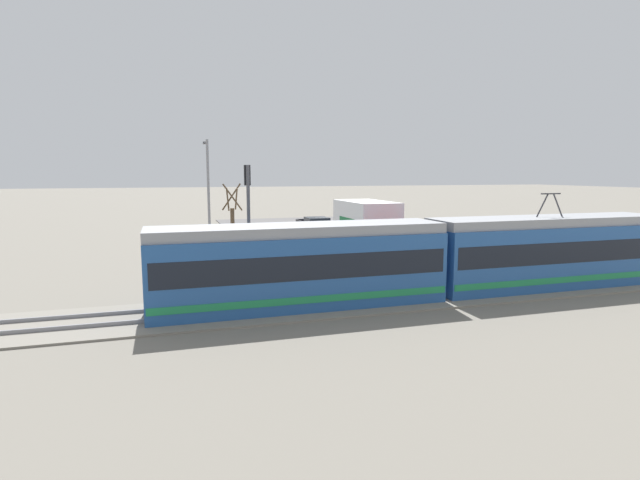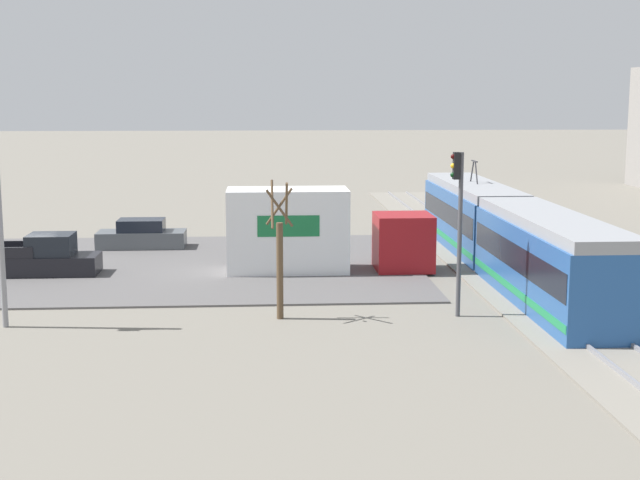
{
  "view_description": "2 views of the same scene",
  "coord_description": "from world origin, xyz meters",
  "px_view_note": "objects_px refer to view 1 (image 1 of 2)",
  "views": [
    {
      "loc": [
        13.94,
        41.22,
        5.52
      ],
      "look_at": [
        5.05,
        12.78,
        1.51
      ],
      "focal_mm": 28.0,
      "sensor_mm": 36.0,
      "label": 1
    },
    {
      "loc": [
        40.96,
        10.98,
        7.87
      ],
      "look_at": [
        5.02,
        13.27,
        1.99
      ],
      "focal_mm": 50.0,
      "sensor_mm": 36.0,
      "label": 2
    }
  ],
  "objects_px": {
    "light_rail_tram": "(434,259)",
    "traffic_light_pole": "(248,210)",
    "box_truck": "(374,235)",
    "sedan_car_0": "(406,233)",
    "street_lamp_near_crossing": "(208,184)",
    "pickup_truck": "(315,230)",
    "street_tree": "(233,229)"
  },
  "relations": [
    {
      "from": "box_truck",
      "to": "traffic_light_pole",
      "type": "xyz_separation_m",
      "value": [
        8.42,
        4.55,
        2.0
      ]
    },
    {
      "from": "box_truck",
      "to": "pickup_truck",
      "type": "bearing_deg",
      "value": -89.55
    },
    {
      "from": "box_truck",
      "to": "sedan_car_0",
      "type": "xyz_separation_m",
      "value": [
        -6.65,
        -8.62,
        -1.09
      ]
    },
    {
      "from": "light_rail_tram",
      "to": "box_truck",
      "type": "distance_m",
      "value": 8.45
    },
    {
      "from": "light_rail_tram",
      "to": "pickup_truck",
      "type": "xyz_separation_m",
      "value": [
        -0.65,
        -20.72,
        -0.96
      ]
    },
    {
      "from": "pickup_truck",
      "to": "box_truck",
      "type": "bearing_deg",
      "value": 90.45
    },
    {
      "from": "street_tree",
      "to": "sedan_car_0",
      "type": "bearing_deg",
      "value": -155.46
    },
    {
      "from": "sedan_car_0",
      "to": "street_lamp_near_crossing",
      "type": "xyz_separation_m",
      "value": [
        15.57,
        -2.78,
        3.96
      ]
    },
    {
      "from": "traffic_light_pole",
      "to": "street_tree",
      "type": "height_order",
      "value": "traffic_light_pole"
    },
    {
      "from": "box_truck",
      "to": "pickup_truck",
      "type": "relative_size",
      "value": 1.62
    },
    {
      "from": "box_truck",
      "to": "pickup_truck",
      "type": "distance_m",
      "value": 12.35
    },
    {
      "from": "sedan_car_0",
      "to": "traffic_light_pole",
      "type": "relative_size",
      "value": 0.76
    },
    {
      "from": "pickup_truck",
      "to": "street_tree",
      "type": "xyz_separation_m",
      "value": [
        8.26,
        10.54,
        1.49
      ]
    },
    {
      "from": "box_truck",
      "to": "traffic_light_pole",
      "type": "height_order",
      "value": "traffic_light_pole"
    },
    {
      "from": "sedan_car_0",
      "to": "street_tree",
      "type": "height_order",
      "value": "street_tree"
    },
    {
      "from": "light_rail_tram",
      "to": "traffic_light_pole",
      "type": "xyz_separation_m",
      "value": [
        7.68,
        -3.87,
        2.07
      ]
    },
    {
      "from": "box_truck",
      "to": "street_tree",
      "type": "height_order",
      "value": "street_tree"
    },
    {
      "from": "box_truck",
      "to": "street_lamp_near_crossing",
      "type": "bearing_deg",
      "value": -51.98
    },
    {
      "from": "traffic_light_pole",
      "to": "street_tree",
      "type": "bearing_deg",
      "value": -90.57
    },
    {
      "from": "sedan_car_0",
      "to": "box_truck",
      "type": "bearing_deg",
      "value": 52.37
    },
    {
      "from": "sedan_car_0",
      "to": "traffic_light_pole",
      "type": "bearing_deg",
      "value": 41.15
    },
    {
      "from": "pickup_truck",
      "to": "street_tree",
      "type": "relative_size",
      "value": 1.15
    },
    {
      "from": "box_truck",
      "to": "traffic_light_pole",
      "type": "bearing_deg",
      "value": 28.35
    },
    {
      "from": "light_rail_tram",
      "to": "sedan_car_0",
      "type": "xyz_separation_m",
      "value": [
        -7.4,
        -17.04,
        -1.02
      ]
    },
    {
      "from": "light_rail_tram",
      "to": "pickup_truck",
      "type": "relative_size",
      "value": 4.34
    },
    {
      "from": "pickup_truck",
      "to": "traffic_light_pole",
      "type": "bearing_deg",
      "value": 63.71
    },
    {
      "from": "street_tree",
      "to": "street_lamp_near_crossing",
      "type": "xyz_separation_m",
      "value": [
        0.56,
        -9.64,
        2.41
      ]
    },
    {
      "from": "box_truck",
      "to": "street_lamp_near_crossing",
      "type": "relative_size",
      "value": 1.14
    },
    {
      "from": "light_rail_tram",
      "to": "street_lamp_near_crossing",
      "type": "distance_m",
      "value": 21.64
    },
    {
      "from": "traffic_light_pole",
      "to": "sedan_car_0",
      "type": "bearing_deg",
      "value": -138.85
    },
    {
      "from": "sedan_car_0",
      "to": "light_rail_tram",
      "type": "bearing_deg",
      "value": 66.53
    },
    {
      "from": "sedan_car_0",
      "to": "street_lamp_near_crossing",
      "type": "distance_m",
      "value": 16.3
    }
  ]
}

